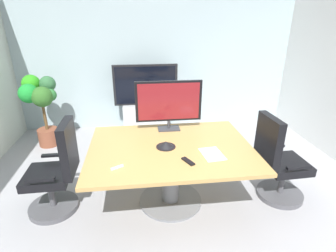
{
  "coord_description": "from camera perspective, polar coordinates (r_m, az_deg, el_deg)",
  "views": [
    {
      "loc": [
        -0.43,
        -2.41,
        2.11
      ],
      "look_at": [
        -0.07,
        0.48,
        0.9
      ],
      "focal_mm": 28.14,
      "sensor_mm": 36.0,
      "label": 1
    }
  ],
  "objects": [
    {
      "name": "office_chair_right",
      "position": [
        3.47,
        22.67,
        -7.87
      ],
      "size": [
        0.6,
        0.58,
        1.09
      ],
      "rotation": [
        0.0,
        0.0,
        1.61
      ],
      "color": "#4C4C51",
      "rests_on": "ground"
    },
    {
      "name": "wall_back_glass_partition",
      "position": [
        5.3,
        -2.48,
        15.27
      ],
      "size": [
        5.41,
        0.1,
        2.88
      ],
      "primitive_type": "cube",
      "color": "#9EB2B7",
      "rests_on": "ground"
    },
    {
      "name": "potted_plant",
      "position": [
        4.9,
        -25.91,
        4.76
      ],
      "size": [
        0.58,
        0.57,
        1.23
      ],
      "color": "brown",
      "rests_on": "ground"
    },
    {
      "name": "office_chair_left",
      "position": [
        3.27,
        -22.95,
        -9.83
      ],
      "size": [
        0.6,
        0.57,
        1.09
      ],
      "rotation": [
        0.0,
        0.0,
        -1.56
      ],
      "color": "#4C4C51",
      "rests_on": "ground"
    },
    {
      "name": "remote_control",
      "position": [
        2.69,
        4.37,
        -7.62
      ],
      "size": [
        0.12,
        0.17,
        0.02
      ],
      "primitive_type": "cube",
      "rotation": [
        0.0,
        0.0,
        0.46
      ],
      "color": "black",
      "rests_on": "conference_table"
    },
    {
      "name": "paper_notepad",
      "position": [
        2.86,
        9.55,
        -6.0
      ],
      "size": [
        0.24,
        0.32,
        0.01
      ],
      "primitive_type": "cube",
      "rotation": [
        0.0,
        0.0,
        0.11
      ],
      "color": "white",
      "rests_on": "conference_table"
    },
    {
      "name": "conference_phone",
      "position": [
        2.96,
        -0.47,
        -4.04
      ],
      "size": [
        0.22,
        0.22,
        0.07
      ],
      "color": "black",
      "rests_on": "conference_table"
    },
    {
      "name": "ground_plane",
      "position": [
        3.23,
        2.38,
        -18.27
      ],
      "size": [
        6.67,
        6.67,
        0.0
      ],
      "primitive_type": "plane",
      "color": "#99999E"
    },
    {
      "name": "conference_table",
      "position": [
        3.07,
        0.58,
        -7.47
      ],
      "size": [
        1.83,
        1.37,
        0.75
      ],
      "color": "#B2894C",
      "rests_on": "ground"
    },
    {
      "name": "tv_monitor",
      "position": [
        3.32,
        0.15,
        5.09
      ],
      "size": [
        0.84,
        0.18,
        0.64
      ],
      "color": "#333338",
      "rests_on": "conference_table"
    },
    {
      "name": "wall_display_unit",
      "position": [
        5.17,
        -4.71,
        3.65
      ],
      "size": [
        1.2,
        0.36,
        1.31
      ],
      "color": "#B7BABC",
      "rests_on": "ground"
    },
    {
      "name": "whiteboard_marker",
      "position": [
        2.62,
        -10.97,
        -8.79
      ],
      "size": [
        0.12,
        0.08,
        0.02
      ],
      "primitive_type": "cube",
      "rotation": [
        0.0,
        0.0,
        0.51
      ],
      "color": "silver",
      "rests_on": "conference_table"
    }
  ]
}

